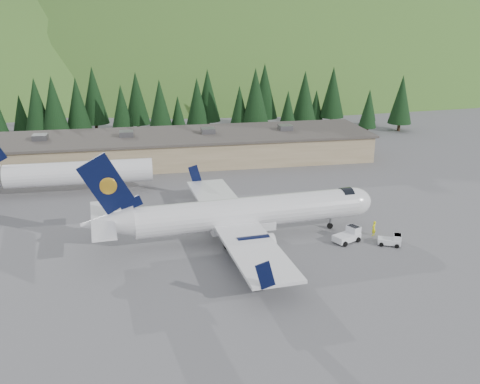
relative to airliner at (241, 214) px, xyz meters
The scene contains 9 objects.
ground 3.38m from the airliner, ahead, with size 600.00×600.00×0.00m, color slate.
airliner is the anchor object (origin of this frame).
second_airliner 32.52m from the airliner, 137.21° to the left, with size 27.50×11.00×10.05m.
baggage_tug_a 13.38m from the airliner, 14.42° to the right, with size 3.76×3.05×1.80m.
baggage_tug_b 18.39m from the airliner, 17.20° to the right, with size 3.01×2.46×1.44m.
terminal_building 38.30m from the airliner, 95.92° to the left, with size 71.00×17.00×6.10m.
ramp_worker 16.81m from the airliner, ahead, with size 0.70×0.46×1.91m, color #EDF00F.
tree_line 62.86m from the airliner, 95.83° to the left, with size 111.85×18.54×14.03m.
hills 231.08m from the airliner, 75.31° to the left, with size 614.00×330.00×300.00m.
Camera 1 is at (-12.59, -59.85, 26.47)m, focal length 40.00 mm.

